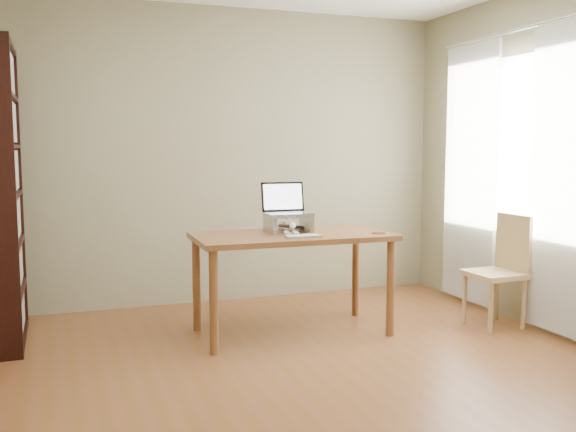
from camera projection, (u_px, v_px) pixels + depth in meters
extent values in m
cube|color=brown|center=(328.00, 387.00, 3.74)|extent=(4.00, 4.50, 0.02)
cube|color=#827C57|center=(227.00, 156.00, 5.71)|extent=(4.00, 0.02, 2.60)
cube|color=white|center=(520.00, 145.00, 5.01)|extent=(0.01, 1.80, 1.40)
cube|color=black|center=(1.00, 191.00, 4.85)|extent=(0.30, 0.04, 2.10)
cube|color=black|center=(4.00, 338.00, 4.56)|extent=(0.30, 0.84, 0.02)
cube|color=black|center=(7.00, 315.00, 4.55)|extent=(0.20, 0.78, 0.28)
cube|color=black|center=(1.00, 292.00, 4.52)|extent=(0.30, 0.84, 0.03)
cube|color=black|center=(5.00, 268.00, 4.52)|extent=(0.20, 0.78, 0.28)
cube|color=black|center=(2.00, 220.00, 4.48)|extent=(0.20, 0.78, 0.28)
cube|color=black|center=(0.00, 171.00, 4.44)|extent=(0.20, 0.78, 0.28)
cube|color=white|center=(565.00, 181.00, 4.51)|extent=(0.03, 0.70, 2.20)
cube|color=white|center=(470.00, 174.00, 5.53)|extent=(0.03, 0.70, 2.20)
cylinder|color=silver|center=(518.00, 29.00, 4.90)|extent=(0.03, 1.90, 0.03)
cube|color=brown|center=(292.00, 236.00, 4.72)|extent=(1.45, 0.75, 0.04)
cylinder|color=brown|center=(196.00, 285.00, 4.82)|extent=(0.06, 0.06, 0.71)
cylinder|color=brown|center=(354.00, 273.00, 5.27)|extent=(0.06, 0.06, 0.71)
cylinder|color=brown|center=(215.00, 303.00, 4.26)|extent=(0.06, 0.06, 0.71)
cylinder|color=brown|center=(390.00, 288.00, 4.71)|extent=(0.06, 0.06, 0.71)
cube|color=silver|center=(270.00, 225.00, 4.74)|extent=(0.03, 0.25, 0.12)
cube|color=silver|center=(306.00, 224.00, 4.84)|extent=(0.03, 0.25, 0.12)
cube|color=silver|center=(288.00, 216.00, 4.78)|extent=(0.32, 0.25, 0.01)
cube|color=silver|center=(288.00, 214.00, 4.78)|extent=(0.34, 0.24, 0.02)
cube|color=black|center=(282.00, 197.00, 4.89)|extent=(0.34, 0.05, 0.22)
cube|color=white|center=(283.00, 197.00, 4.89)|extent=(0.31, 0.04, 0.19)
cube|color=silver|center=(303.00, 237.00, 4.51)|extent=(0.26, 0.11, 0.02)
cube|color=silver|center=(303.00, 235.00, 4.51)|extent=(0.24, 0.09, 0.00)
cylinder|color=brown|center=(379.00, 233.00, 4.73)|extent=(0.11, 0.11, 0.01)
ellipsoid|color=#403732|center=(284.00, 223.00, 4.80)|extent=(0.18, 0.41, 0.14)
ellipsoid|color=#403732|center=(279.00, 222.00, 4.91)|extent=(0.16, 0.17, 0.13)
ellipsoid|color=#403732|center=(292.00, 223.00, 4.62)|extent=(0.11, 0.10, 0.10)
ellipsoid|color=silver|center=(290.00, 227.00, 4.67)|extent=(0.10, 0.10, 0.09)
sphere|color=silver|center=(294.00, 226.00, 4.59)|extent=(0.05, 0.05, 0.05)
cone|color=#403732|center=(288.00, 216.00, 4.61)|extent=(0.03, 0.04, 0.05)
cone|color=#403732|center=(296.00, 216.00, 4.63)|extent=(0.03, 0.04, 0.05)
cylinder|color=silver|center=(289.00, 233.00, 4.61)|extent=(0.03, 0.10, 0.03)
cylinder|color=silver|center=(297.00, 233.00, 4.63)|extent=(0.03, 0.10, 0.03)
cylinder|color=#403732|center=(289.00, 227.00, 4.96)|extent=(0.14, 0.22, 0.03)
cube|color=tan|center=(495.00, 274.00, 4.93)|extent=(0.40, 0.40, 0.04)
cylinder|color=tan|center=(490.00, 307.00, 4.75)|extent=(0.04, 0.04, 0.41)
cylinder|color=tan|center=(524.00, 303.00, 4.86)|extent=(0.04, 0.04, 0.41)
cylinder|color=tan|center=(465.00, 298.00, 5.04)|extent=(0.04, 0.04, 0.41)
cylinder|color=tan|center=(497.00, 294.00, 5.15)|extent=(0.04, 0.04, 0.41)
cube|color=tan|center=(514.00, 244.00, 4.96)|extent=(0.04, 0.37, 0.46)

